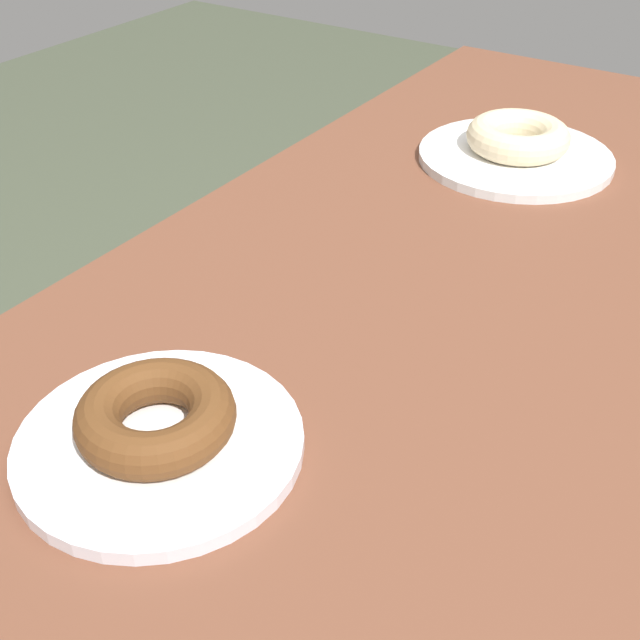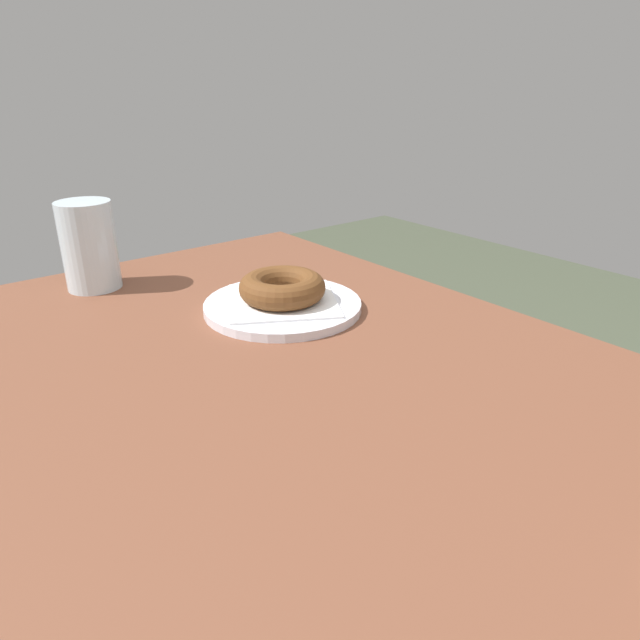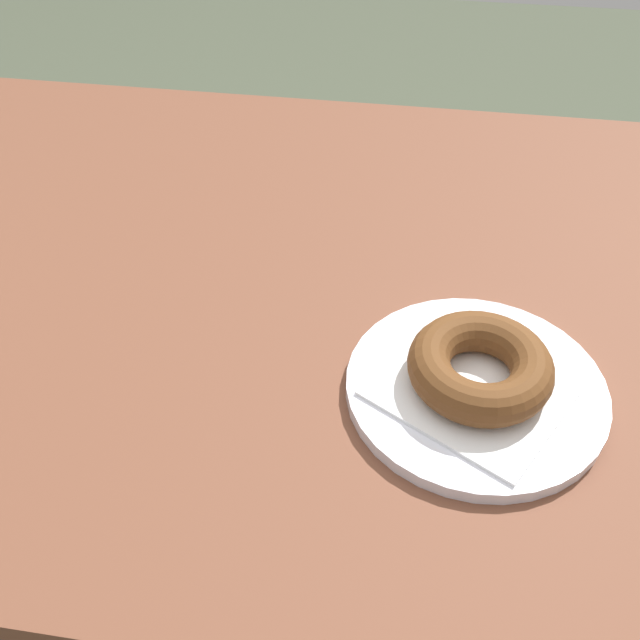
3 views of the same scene
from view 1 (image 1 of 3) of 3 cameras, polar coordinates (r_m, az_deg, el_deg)
The scene contains 7 objects.
table at distance 0.78m, azimuth 12.02°, elevation -4.64°, with size 1.25×0.67×0.77m.
plate_sugar_ring at distance 0.97m, azimuth 13.32°, elevation 10.90°, with size 0.21×0.21×0.01m, color white.
napkin_sugar_ring at distance 0.96m, azimuth 13.38°, elevation 11.25°, with size 0.14×0.14×0.00m, color white.
donut_sugar_ring at distance 0.96m, azimuth 13.52°, elevation 12.22°, with size 0.11×0.11×0.03m, color beige.
plate_chocolate_ring at distance 0.56m, azimuth -11.01°, elevation -8.36°, with size 0.19×0.19×0.01m, color white.
napkin_chocolate_ring at distance 0.55m, azimuth -11.08°, elevation -7.85°, with size 0.13×0.13×0.00m, color white.
donut_chocolate_ring at distance 0.54m, azimuth -11.28°, elevation -6.53°, with size 0.10×0.10×0.03m, color brown.
Camera 1 is at (0.58, 0.19, 1.15)m, focal length 46.35 mm.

